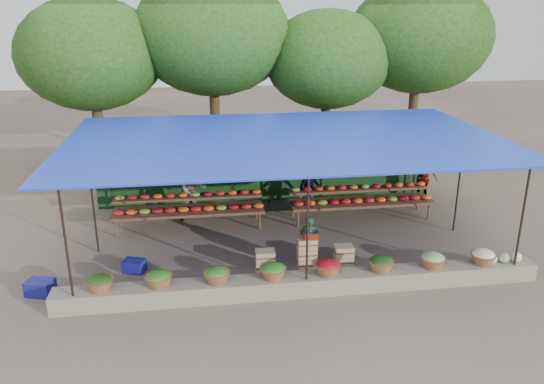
{
  "coord_description": "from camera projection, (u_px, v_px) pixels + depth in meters",
  "views": [
    {
      "loc": [
        -2.17,
        -12.77,
        5.88
      ],
      "look_at": [
        -0.3,
        0.2,
        1.32
      ],
      "focal_mm": 35.0,
      "sensor_mm": 36.0,
      "label": 1
    }
  ],
  "objects": [
    {
      "name": "stone_curb",
      "position": [
        305.0,
        284.0,
        11.53
      ],
      "size": [
        10.6,
        0.55,
        0.4
      ],
      "primitive_type": "cube",
      "color": "gray",
      "rests_on": "ground"
    },
    {
      "name": "stall_canopy",
      "position": [
        284.0,
        143.0,
        13.36
      ],
      "size": [
        10.8,
        6.6,
        2.82
      ],
      "color": "black",
      "rests_on": "ground"
    },
    {
      "name": "crate_counter",
      "position": [
        306.0,
        256.0,
        12.59
      ],
      "size": [
        2.36,
        0.35,
        0.77
      ],
      "color": "tan",
      "rests_on": "ground"
    },
    {
      "name": "customer_left",
      "position": [
        192.0,
        190.0,
        15.36
      ],
      "size": [
        1.07,
        0.97,
        1.78
      ],
      "primitive_type": "imported",
      "rotation": [
        0.0,
        0.0,
        0.43
      ],
      "color": "slate",
      "rests_on": "ground"
    },
    {
      "name": "fruit_table_left",
      "position": [
        189.0,
        206.0,
        14.89
      ],
      "size": [
        4.21,
        0.95,
        0.93
      ],
      "color": "#452A1B",
      "rests_on": "ground"
    },
    {
      "name": "blue_crate_back",
      "position": [
        134.0,
        266.0,
        12.46
      ],
      "size": [
        0.58,
        0.5,
        0.29
      ],
      "primitive_type": "cube",
      "rotation": [
        0.0,
        0.0,
        -0.37
      ],
      "color": "navy",
      "rests_on": "ground"
    },
    {
      "name": "tree_row",
      "position": [
        271.0,
        44.0,
        18.38
      ],
      "size": [
        16.51,
        5.5,
        7.12
      ],
      "color": "#322412",
      "rests_on": "ground"
    },
    {
      "name": "customer_right",
      "position": [
        422.0,
        178.0,
        16.81
      ],
      "size": [
        0.98,
        0.75,
        1.55
      ],
      "primitive_type": "imported",
      "rotation": [
        0.0,
        0.0,
        -0.48
      ],
      "color": "slate",
      "rests_on": "ground"
    },
    {
      "name": "produce_baskets",
      "position": [
        301.0,
        269.0,
        11.4
      ],
      "size": [
        8.98,
        0.58,
        0.34
      ],
      "color": "brown",
      "rests_on": "stone_curb"
    },
    {
      "name": "customer_mid",
      "position": [
        311.0,
        186.0,
        16.08
      ],
      "size": [
        1.15,
        1.03,
        1.55
      ],
      "primitive_type": "imported",
      "rotation": [
        0.0,
        0.0,
        0.58
      ],
      "color": "slate",
      "rests_on": "ground"
    },
    {
      "name": "ground",
      "position": [
        284.0,
        241.0,
        14.17
      ],
      "size": [
        60.0,
        60.0,
        0.0
      ],
      "primitive_type": "plane",
      "color": "brown",
      "rests_on": "ground"
    },
    {
      "name": "vendor_seated",
      "position": [
        309.0,
        241.0,
        12.66
      ],
      "size": [
        0.52,
        0.4,
        1.25
      ],
      "primitive_type": "imported",
      "rotation": [
        0.0,
        0.0,
        2.89
      ],
      "color": "#1B3D24",
      "rests_on": "ground"
    },
    {
      "name": "blue_crate_front",
      "position": [
        40.0,
        288.0,
        11.45
      ],
      "size": [
        0.66,
        0.55,
        0.34
      ],
      "primitive_type": "cube",
      "rotation": [
        0.0,
        0.0,
        -0.31
      ],
      "color": "navy",
      "rests_on": "ground"
    },
    {
      "name": "netting_backdrop",
      "position": [
        268.0,
        163.0,
        16.7
      ],
      "size": [
        10.6,
        0.06,
        2.5
      ],
      "primitive_type": "cube",
      "color": "#164019",
      "rests_on": "ground"
    },
    {
      "name": "fruit_table_right",
      "position": [
        361.0,
        198.0,
        15.57
      ],
      "size": [
        4.21,
        0.95,
        0.93
      ],
      "color": "#452A1B",
      "rests_on": "ground"
    },
    {
      "name": "weighing_scale",
      "position": [
        311.0,
        234.0,
        12.43
      ],
      "size": [
        0.35,
        0.35,
        0.38
      ],
      "color": "#AA260D",
      "rests_on": "crate_counter"
    }
  ]
}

